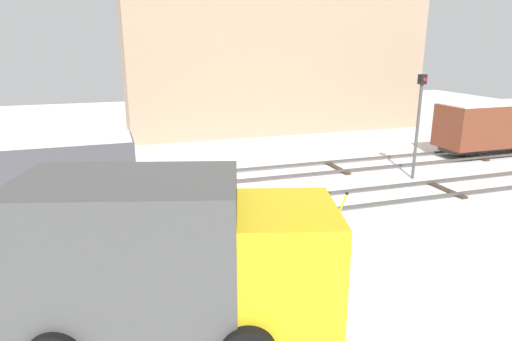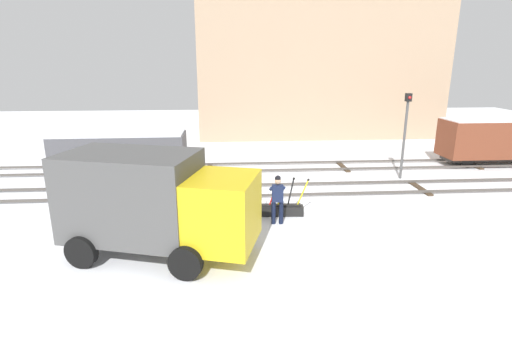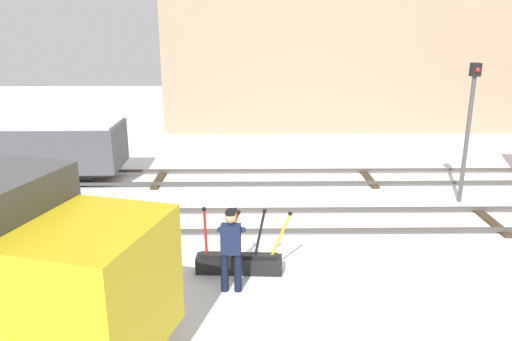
{
  "view_description": "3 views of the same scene",
  "coord_description": "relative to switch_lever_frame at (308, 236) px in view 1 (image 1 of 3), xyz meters",
  "views": [
    {
      "loc": [
        -5.34,
        -12.36,
        5.12
      ],
      "look_at": [
        -1.14,
        0.54,
        1.23
      ],
      "focal_mm": 31.25,
      "sensor_mm": 36.0,
      "label": 1
    },
    {
      "loc": [
        -2.45,
        -15.69,
        5.39
      ],
      "look_at": [
        -1.33,
        0.35,
        0.89
      ],
      "focal_mm": 27.3,
      "sensor_mm": 36.0,
      "label": 2
    },
    {
      "loc": [
        -0.5,
        -11.95,
        5.03
      ],
      "look_at": [
        -0.29,
        2.58,
        0.7
      ],
      "focal_mm": 34.61,
      "sensor_mm": 36.0,
      "label": 3
    }
  ],
  "objects": [
    {
      "name": "freight_car_far_end",
      "position": [
        12.75,
        6.36,
        1.17
      ],
      "size": [
        6.25,
        1.95,
        2.49
      ],
      "rotation": [
        0.0,
        0.0,
        0.01
      ],
      "color": "#2D2B28",
      "rests_on": "ground_plane"
    },
    {
      "name": "delivery_truck",
      "position": [
        -3.82,
        -2.7,
        1.4
      ],
      "size": [
        5.74,
        3.57,
        2.98
      ],
      "rotation": [
        0.0,
        0.0,
        -0.28
      ],
      "color": "gold",
      "rests_on": "ground_plane"
    },
    {
      "name": "signal_post",
      "position": [
        6.41,
        4.22,
        2.19
      ],
      "size": [
        0.24,
        0.32,
        4.01
      ],
      "color": "#4C4C4C",
      "rests_on": "ground_plane"
    },
    {
      "name": "track_main_line",
      "position": [
        0.72,
        2.58,
        -0.14
      ],
      "size": [
        44.0,
        1.94,
        0.18
      ],
      "color": "#4C4742",
      "rests_on": "ground_plane"
    },
    {
      "name": "rail_worker",
      "position": [
        -0.14,
        -0.72,
        0.72
      ],
      "size": [
        0.56,
        0.67,
        1.73
      ],
      "rotation": [
        0.0,
        0.0,
        -0.06
      ],
      "color": "#111831",
      "rests_on": "ground_plane"
    },
    {
      "name": "ground_plane",
      "position": [
        0.72,
        2.58,
        -0.25
      ],
      "size": [
        60.0,
        60.0,
        0.0
      ],
      "primitive_type": "plane",
      "color": "white"
    },
    {
      "name": "track_siding_near",
      "position": [
        0.72,
        6.36,
        -0.15
      ],
      "size": [
        44.0,
        1.94,
        0.18
      ],
      "color": "#4C4742",
      "rests_on": "ground_plane"
    },
    {
      "name": "apartment_building",
      "position": [
        4.95,
        16.55,
        5.3
      ],
      "size": [
        17.83,
        6.13,
        11.08
      ],
      "color": "tan",
      "rests_on": "ground_plane"
    },
    {
      "name": "switch_lever_frame",
      "position": [
        0.0,
        0.0,
        0.0
      ],
      "size": [
        2.0,
        0.46,
        1.45
      ],
      "rotation": [
        0.0,
        0.0,
        -0.06
      ],
      "color": "black",
      "rests_on": "ground_plane"
    },
    {
      "name": "freight_car_mid_siding",
      "position": [
        -7.19,
        6.36,
        0.92
      ],
      "size": [
        6.4,
        2.21,
        1.98
      ],
      "rotation": [
        0.0,
        0.0,
        0.01
      ],
      "color": "#2D2B28",
      "rests_on": "ground_plane"
    }
  ]
}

